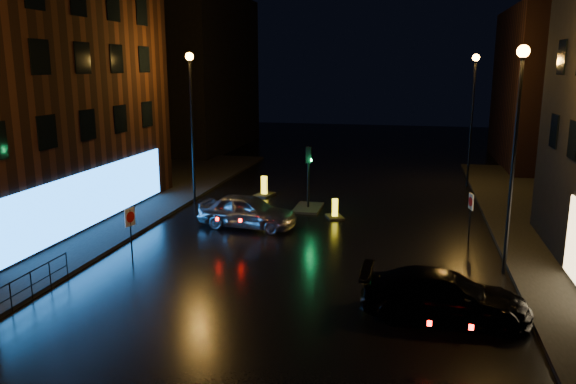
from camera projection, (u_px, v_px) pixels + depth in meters
name	position (u px, v px, depth m)	size (l,w,h in m)	color
ground	(263.00, 323.00, 17.13)	(120.00, 120.00, 0.00)	black
pavement_left	(31.00, 223.00, 27.70)	(12.00, 44.00, 0.15)	black
building_far_left	(194.00, 73.00, 52.31)	(8.00, 16.00, 14.00)	black
building_far_right	(559.00, 88.00, 43.10)	(8.00, 14.00, 12.00)	black
street_lamp_lfar	(191.00, 105.00, 30.89)	(0.44, 0.44, 8.37)	black
street_lamp_rnear	(517.00, 126.00, 19.96)	(0.44, 0.44, 8.37)	black
street_lamp_rfar	(473.00, 100.00, 35.20)	(0.44, 0.44, 8.37)	black
traffic_signal	(308.00, 200.00, 30.60)	(1.40, 2.40, 3.45)	black
guard_railing	(10.00, 290.00, 17.71)	(0.05, 6.04, 1.00)	black
silver_hatchback	(247.00, 211.00, 27.06)	(1.91, 4.74, 1.62)	#9D9EA4
dark_sedan	(444.00, 295.00, 17.28)	(2.09, 5.14, 1.49)	black
bollard_near	(335.00, 214.00, 28.86)	(1.16, 1.37, 1.01)	black
bollard_far	(264.00, 191.00, 33.79)	(1.19, 1.54, 1.20)	black
road_sign_left	(130.00, 222.00, 22.06)	(0.19, 0.53, 2.23)	black
road_sign_right	(471.00, 206.00, 24.74)	(0.17, 0.52, 2.18)	black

